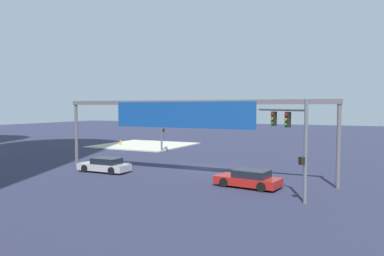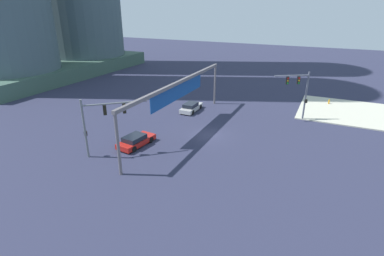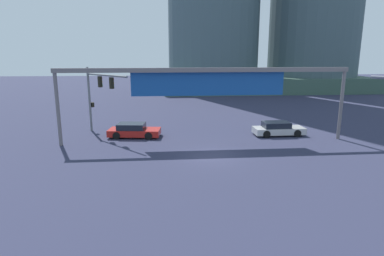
% 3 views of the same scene
% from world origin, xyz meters
% --- Properties ---
extents(ground_plane, '(177.25, 177.25, 0.00)m').
position_xyz_m(ground_plane, '(0.00, 0.00, 0.00)').
color(ground_plane, '#2B2E46').
extents(sidewalk_corner, '(11.87, 11.98, 0.15)m').
position_xyz_m(sidewalk_corner, '(15.68, -14.36, 0.07)').
color(sidewalk_corner, beige).
rests_on(sidewalk_corner, ground).
extents(traffic_signal_near_corner, '(2.49, 4.13, 6.31)m').
position_xyz_m(traffic_signal_near_corner, '(9.40, -8.54, 4.23)').
color(traffic_signal_near_corner, slate).
rests_on(traffic_signal_near_corner, ground).
extents(traffic_signal_opposite_side, '(4.17, 5.01, 5.92)m').
position_xyz_m(traffic_signal_opposite_side, '(-9.08, 7.47, 4.00)').
color(traffic_signal_opposite_side, slate).
rests_on(traffic_signal_opposite_side, ground).
extents(overhead_sign_gantry, '(23.31, 0.43, 6.02)m').
position_xyz_m(overhead_sign_gantry, '(0.10, 3.74, 5.03)').
color(overhead_sign_gantry, slate).
rests_on(overhead_sign_gantry, ground).
extents(sedan_car_approaching, '(4.46, 1.87, 1.21)m').
position_xyz_m(sedan_car_approaching, '(6.79, 5.38, 0.57)').
color(sedan_car_approaching, '#B2B1B0').
rests_on(sedan_car_approaching, ground).
extents(sedan_car_waiting_far, '(4.61, 2.40, 1.21)m').
position_xyz_m(sedan_car_waiting_far, '(-5.94, 5.90, 0.57)').
color(sedan_car_waiting_far, '#B01E17').
rests_on(sedan_car_waiting_far, ground).
extents(fire_hydrant_on_curb, '(0.33, 0.22, 0.71)m').
position_xyz_m(fire_hydrant_on_curb, '(18.22, -12.19, 0.49)').
color(fire_hydrant_on_curb, orange).
rests_on(fire_hydrant_on_curb, sidewalk_corner).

